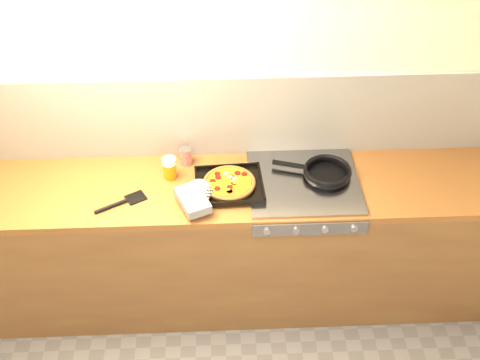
{
  "coord_description": "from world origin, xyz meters",
  "views": [
    {
      "loc": [
        -0.01,
        -1.4,
        3.03
      ],
      "look_at": [
        0.1,
        1.08,
        0.95
      ],
      "focal_mm": 45.0,
      "sensor_mm": 36.0,
      "label": 1
    }
  ],
  "objects_px": {
    "pizza_on_tray": "(219,187)",
    "frying_pan": "(326,172)",
    "tomato_can": "(186,156)",
    "juice_glass": "(170,168)"
  },
  "relations": [
    {
      "from": "pizza_on_tray",
      "to": "frying_pan",
      "type": "bearing_deg",
      "value": 10.04
    },
    {
      "from": "frying_pan",
      "to": "juice_glass",
      "type": "distance_m",
      "value": 0.86
    },
    {
      "from": "frying_pan",
      "to": "tomato_can",
      "type": "relative_size",
      "value": 4.51
    },
    {
      "from": "tomato_can",
      "to": "pizza_on_tray",
      "type": "bearing_deg",
      "value": -55.19
    },
    {
      "from": "frying_pan",
      "to": "pizza_on_tray",
      "type": "bearing_deg",
      "value": -169.96
    },
    {
      "from": "pizza_on_tray",
      "to": "frying_pan",
      "type": "distance_m",
      "value": 0.6
    },
    {
      "from": "tomato_can",
      "to": "juice_glass",
      "type": "bearing_deg",
      "value": -125.49
    },
    {
      "from": "tomato_can",
      "to": "juice_glass",
      "type": "height_order",
      "value": "juice_glass"
    },
    {
      "from": "tomato_can",
      "to": "frying_pan",
      "type": "bearing_deg",
      "value": -11.61
    },
    {
      "from": "pizza_on_tray",
      "to": "tomato_can",
      "type": "xyz_separation_m",
      "value": [
        -0.18,
        0.26,
        0.01
      ]
    }
  ]
}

